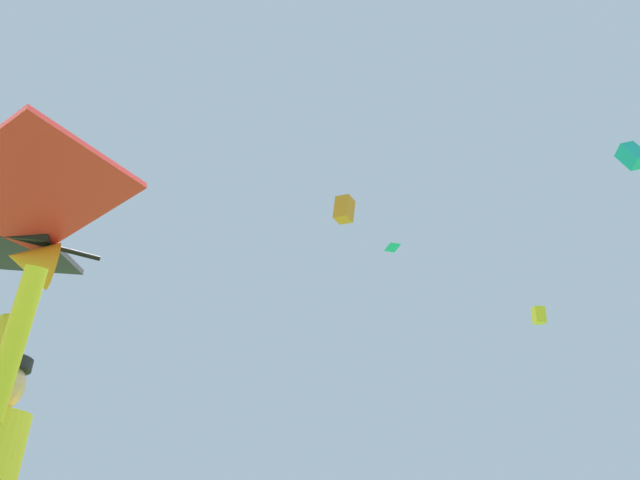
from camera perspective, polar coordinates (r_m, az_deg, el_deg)
The scene contains 5 objects.
held_stunt_kite at distance 3.07m, azimuth -27.88°, elevation 0.44°, with size 1.55×1.03×0.39m.
distant_kite_teal_overhead_distant at distance 28.69m, azimuth 29.09°, elevation 7.47°, with size 1.36×1.00×1.43m.
distant_kite_teal_high_left at distance 25.57m, azimuth 7.33°, elevation -0.72°, with size 0.76×0.78×0.29m.
distant_kite_orange_low_left at distance 26.83m, azimuth 2.47°, elevation 3.12°, with size 0.97×0.87×1.27m.
distant_kite_yellow_far_center at distance 36.19m, azimuth 21.31°, elevation -7.13°, with size 0.95×0.93×1.06m.
Camera 1 is at (2.90, -1.21, 0.87)m, focal length 31.55 mm.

